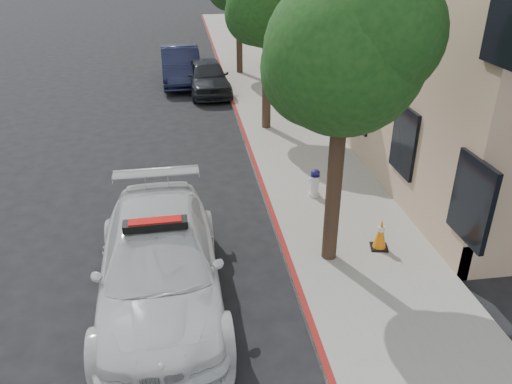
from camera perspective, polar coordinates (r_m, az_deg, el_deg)
The scene contains 10 objects.
ground at distance 11.91m, azimuth -8.00°, elevation -3.60°, with size 120.00×120.00×0.00m, color black.
sidewalk at distance 21.40m, azimuth 1.29°, elevation 10.92°, with size 3.20×50.00×0.15m, color gray.
curb_strip at distance 21.21m, azimuth -2.90°, elevation 10.74°, with size 0.12×50.00×0.15m, color maroon.
tree_near at distance 8.88m, azimuth 10.31°, elevation 15.30°, with size 2.92×2.82×5.62m.
tree_mid at distance 16.60m, azimuth 1.42°, elevation 20.61°, with size 2.77×2.64×5.43m.
police_car at distance 9.20m, azimuth -10.94°, elevation -8.18°, with size 2.39×5.49×1.72m.
parked_car_mid at distance 22.07m, azimuth -5.59°, elevation 13.00°, with size 1.68×4.17×1.42m, color black.
parked_car_far at distance 23.85m, azimuth -8.60°, elevation 14.12°, with size 1.70×4.87×1.60m, color #141832.
fire_hydrant at distance 12.64m, azimuth 6.73°, elevation 1.01°, with size 0.31×0.28×0.73m.
traffic_cone at distance 10.79m, azimuth 14.05°, elevation -4.69°, with size 0.43×0.43×0.68m.
Camera 1 is at (0.18, -10.28, 6.02)m, focal length 35.00 mm.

